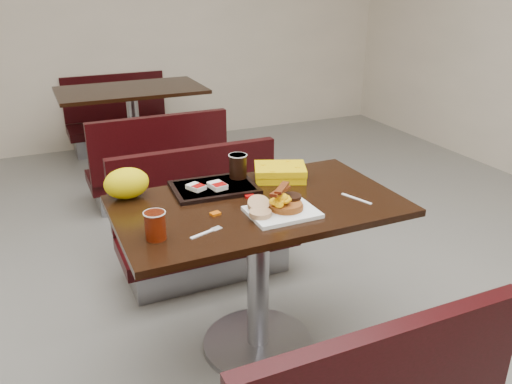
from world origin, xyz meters
name	(u,v)px	position (x,y,z in m)	size (l,w,h in m)	color
floor	(258,346)	(0.00, 0.00, 0.00)	(6.00, 7.00, 0.01)	gray
wall_back	(104,1)	(0.00, 3.50, 1.40)	(6.00, 0.01, 2.80)	beige
table_near	(258,278)	(0.00, 0.00, 0.38)	(1.20, 0.70, 0.75)	black
bench_near_s	(343,383)	(0.00, -0.70, 0.36)	(1.00, 0.46, 0.72)	black
bench_near_n	(207,220)	(0.00, 0.70, 0.36)	(1.00, 0.46, 0.72)	black
table_far	(135,131)	(0.00, 2.60, 0.38)	(1.20, 0.70, 0.75)	black
bench_far_s	(155,157)	(0.00, 1.90, 0.36)	(1.00, 0.46, 0.72)	black
bench_far_n	(119,115)	(0.00, 3.30, 0.36)	(1.00, 0.46, 0.72)	black
platter	(282,212)	(0.04, -0.14, 0.76)	(0.27, 0.21, 0.02)	white
pancake_stack	(286,205)	(0.06, -0.13, 0.78)	(0.14, 0.14, 0.03)	brown
sausage_patty	(292,197)	(0.10, -0.11, 0.80)	(0.08, 0.08, 0.01)	black
scrambled_eggs	(282,199)	(0.03, -0.15, 0.82)	(0.09, 0.08, 0.05)	#FFAB05
bacon_strips	(280,190)	(0.04, -0.13, 0.85)	(0.16, 0.07, 0.01)	#3E0D04
muffin_bottom	(260,213)	(-0.06, -0.15, 0.78)	(0.09, 0.09, 0.02)	tan
muffin_top	(259,204)	(-0.04, -0.09, 0.79)	(0.09, 0.09, 0.02)	tan
coffee_cup_near	(155,226)	(-0.48, -0.14, 0.80)	(0.08, 0.08, 0.11)	maroon
fork	(202,234)	(-0.31, -0.18, 0.75)	(0.14, 0.03, 0.00)	white
knife	(356,199)	(0.40, -0.14, 0.75)	(0.15, 0.01, 0.00)	white
condiment_syrup	(215,214)	(-0.21, -0.04, 0.75)	(0.04, 0.03, 0.01)	#C35208
condiment_ketchup	(249,196)	(-0.01, 0.07, 0.76)	(0.04, 0.03, 0.01)	#8C0504
tray	(214,187)	(-0.12, 0.21, 0.76)	(0.37, 0.26, 0.02)	black
hashbrown_sleeve_left	(196,187)	(-0.21, 0.21, 0.78)	(0.06, 0.08, 0.02)	silver
hashbrown_sleeve_right	(217,186)	(-0.12, 0.18, 0.78)	(0.06, 0.08, 0.02)	silver
coffee_cup_far	(238,166)	(0.02, 0.27, 0.82)	(0.08, 0.08, 0.11)	black
clamshell	(280,172)	(0.21, 0.21, 0.78)	(0.24, 0.18, 0.06)	#E7B803
paper_bag	(126,183)	(-0.49, 0.28, 0.82)	(0.19, 0.14, 0.13)	yellow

